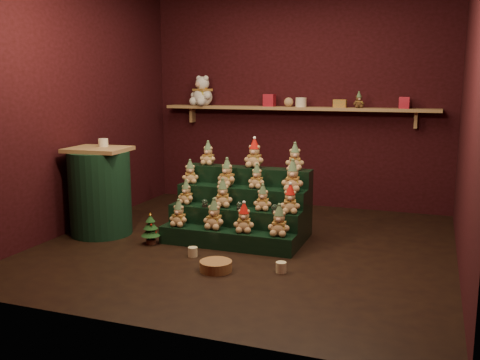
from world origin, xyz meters
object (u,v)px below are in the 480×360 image
at_px(wicker_basket, 216,266).
at_px(brown_bear, 359,100).
at_px(riser_tier_front, 226,239).
at_px(snow_globe_c, 275,209).
at_px(mug_right, 281,267).
at_px(mug_left, 193,252).
at_px(snow_globe_a, 205,203).
at_px(white_bear, 202,87).
at_px(mini_christmas_tree, 151,229).
at_px(snow_globe_b, 240,206).
at_px(side_table, 100,192).

xyz_separation_m(wicker_basket, brown_bear, (0.82, 2.65, 1.37)).
relative_size(riser_tier_front, snow_globe_c, 15.77).
relative_size(riser_tier_front, mug_right, 15.03).
bearing_deg(wicker_basket, mug_left, 141.06).
bearing_deg(wicker_basket, mug_right, 16.11).
distance_m(snow_globe_a, mug_left, 0.64).
xyz_separation_m(riser_tier_front, snow_globe_a, (-0.30, 0.16, 0.31)).
xyz_separation_m(mug_right, white_bear, (-1.84, 2.49, 1.53)).
xyz_separation_m(mini_christmas_tree, mug_right, (1.48, -0.35, -0.12)).
bearing_deg(mug_left, snow_globe_a, 101.08).
bearing_deg(wicker_basket, mini_christmas_tree, 151.49).
bearing_deg(wicker_basket, riser_tier_front, 103.66).
height_order(snow_globe_a, snow_globe_c, snow_globe_c).
bearing_deg(snow_globe_b, white_bear, 123.48).
relative_size(white_bear, brown_bear, 2.64).
bearing_deg(white_bear, riser_tier_front, -38.02).
distance_m(riser_tier_front, mug_right, 0.86).
height_order(riser_tier_front, brown_bear, brown_bear).
distance_m(side_table, wicker_basket, 1.81).
bearing_deg(wicker_basket, side_table, 157.96).
distance_m(snow_globe_a, wicker_basket, 1.00).
relative_size(side_table, white_bear, 1.87).
distance_m(snow_globe_b, white_bear, 2.50).
distance_m(snow_globe_c, wicker_basket, 0.93).
relative_size(snow_globe_c, white_bear, 0.18).
distance_m(wicker_basket, white_bear, 3.32).
bearing_deg(mug_left, wicker_basket, -38.94).
height_order(side_table, mug_left, side_table).
relative_size(riser_tier_front, snow_globe_b, 16.66).
bearing_deg(mug_left, side_table, 163.76).
bearing_deg(white_bear, side_table, -77.10).
relative_size(side_table, mug_right, 10.19).
relative_size(snow_globe_b, mug_right, 0.90).
relative_size(side_table, wicker_basket, 3.33).
xyz_separation_m(snow_globe_a, mug_right, (1.01, -0.65, -0.36)).
height_order(snow_globe_a, brown_bear, brown_bear).
xyz_separation_m(snow_globe_a, mini_christmas_tree, (-0.47, -0.31, -0.24)).
distance_m(side_table, white_bear, 2.30).
relative_size(snow_globe_a, white_bear, 0.17).
relative_size(wicker_basket, white_bear, 0.56).
distance_m(snow_globe_c, mug_left, 0.91).
bearing_deg(snow_globe_c, side_table, -175.48).
distance_m(mug_right, wicker_basket, 0.57).
bearing_deg(mug_left, snow_globe_b, 61.59).
distance_m(white_bear, brown_bear, 2.12).
bearing_deg(mug_right, riser_tier_front, 145.14).
xyz_separation_m(snow_globe_c, wicker_basket, (-0.29, -0.81, -0.36)).
relative_size(mug_left, white_bear, 0.18).
bearing_deg(snow_globe_c, mug_left, -141.35).
xyz_separation_m(snow_globe_b, wicker_basket, (0.08, -0.81, -0.36)).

